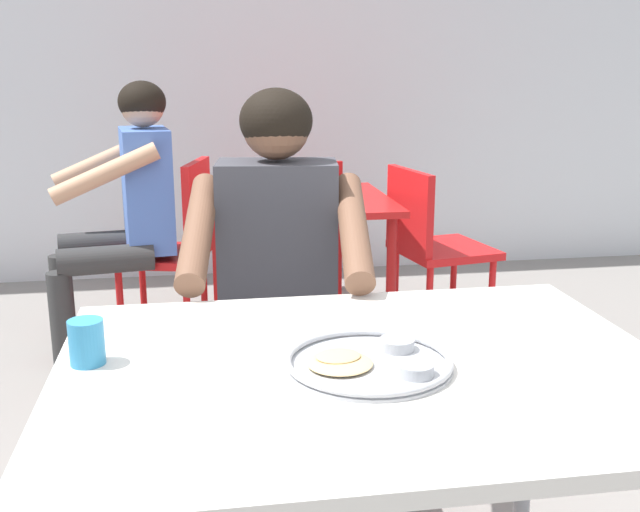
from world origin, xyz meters
TOP-DOWN VIEW (x-y plane):
  - table_foreground at (0.01, -0.00)m, footprint 1.17×0.88m
  - thali_tray at (0.01, -0.02)m, footprint 0.32×0.32m
  - drinking_cup at (-0.51, 0.08)m, footprint 0.07×0.07m
  - chair_foreground at (-0.06, 0.94)m, footprint 0.48×0.45m
  - diner_foreground at (-0.08, 0.72)m, footprint 0.54×0.59m
  - table_background_red at (0.18, 2.08)m, footprint 0.80×0.80m
  - chair_red_left at (-0.40, 2.12)m, footprint 0.47×0.49m
  - chair_red_right at (0.77, 2.01)m, footprint 0.48×0.50m
  - chair_red_far at (0.24, 2.68)m, footprint 0.47×0.45m
  - patron_background at (-0.61, 2.07)m, footprint 0.59×0.55m

SIDE VIEW (x-z plane):
  - chair_red_far at x=0.24m, z-range 0.07..0.87m
  - chair_red_right at x=0.77m, z-range 0.08..0.91m
  - chair_red_left at x=-0.40m, z-range 0.07..0.95m
  - chair_foreground at x=-0.06m, z-range 0.08..0.98m
  - table_background_red at x=0.18m, z-range 0.26..0.96m
  - table_foreground at x=0.01m, z-range 0.30..1.05m
  - patron_background at x=-0.61m, z-range 0.12..1.35m
  - diner_foreground at x=-0.08m, z-range 0.12..1.36m
  - thali_tray at x=0.01m, z-range 0.75..0.78m
  - drinking_cup at x=-0.51m, z-range 0.75..0.84m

